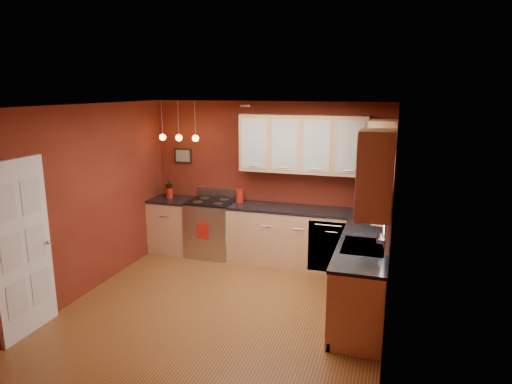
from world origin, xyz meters
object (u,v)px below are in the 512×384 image
(gas_range, at_px, (212,228))
(red_canister, at_px, (240,196))
(sink, at_px, (363,248))
(soap_pump, at_px, (380,242))
(coffee_maker, at_px, (371,205))

(gas_range, height_order, red_canister, red_canister)
(gas_range, bearing_deg, red_canister, 12.65)
(sink, distance_m, soap_pump, 0.24)
(red_canister, distance_m, soap_pump, 2.88)
(gas_range, bearing_deg, soap_pump, -29.07)
(red_canister, relative_size, soap_pump, 1.12)
(gas_range, distance_m, soap_pump, 3.27)
(sink, relative_size, coffee_maker, 2.45)
(coffee_maker, distance_m, soap_pump, 1.59)
(sink, relative_size, red_canister, 3.22)
(gas_range, relative_size, sink, 1.59)
(sink, height_order, red_canister, sink)
(sink, bearing_deg, red_canister, 143.26)
(coffee_maker, bearing_deg, gas_range, -163.32)
(red_canister, relative_size, coffee_maker, 0.76)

